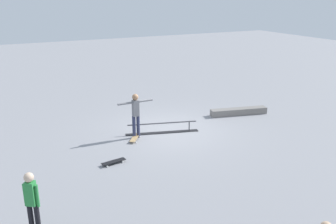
% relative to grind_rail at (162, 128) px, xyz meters
% --- Properties ---
extents(ground_plane, '(60.00, 60.00, 0.00)m').
position_rel_grind_rail_xyz_m(ground_plane, '(-0.34, -0.11, -0.18)').
color(ground_plane, gray).
extents(grind_rail, '(2.81, 1.04, 0.42)m').
position_rel_grind_rail_xyz_m(grind_rail, '(0.00, 0.00, 0.00)').
color(grind_rail, black).
rests_on(grind_rail, ground_plane).
extents(skate_ledge, '(2.60, 1.00, 0.29)m').
position_rel_grind_rail_xyz_m(skate_ledge, '(-4.02, -0.45, -0.04)').
color(skate_ledge, gray).
rests_on(skate_ledge, ground_plane).
extents(skater_main, '(1.37, 0.23, 1.70)m').
position_rel_grind_rail_xyz_m(skater_main, '(1.08, -0.01, 0.81)').
color(skater_main, '#2D3351').
rests_on(skater_main, ground_plane).
extents(skateboard_main, '(0.64, 0.76, 0.09)m').
position_rel_grind_rail_xyz_m(skateboard_main, '(1.22, 0.18, -0.11)').
color(skateboard_main, tan).
rests_on(skateboard_main, ground_plane).
extents(bystander_green_shirt, '(0.33, 0.27, 1.57)m').
position_rel_grind_rail_xyz_m(bystander_green_shirt, '(5.28, 4.37, 0.70)').
color(bystander_green_shirt, black).
rests_on(bystander_green_shirt, ground_plane).
extents(loose_skateboard_black, '(0.82, 0.35, 0.09)m').
position_rel_grind_rail_xyz_m(loose_skateboard_black, '(2.56, 1.73, -0.11)').
color(loose_skateboard_black, black).
rests_on(loose_skateboard_black, ground_plane).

